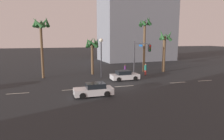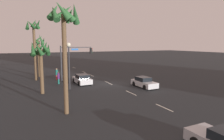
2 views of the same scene
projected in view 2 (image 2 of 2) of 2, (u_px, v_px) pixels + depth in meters
The scene contains 18 objects.
ground_plane at pixel (110, 83), 28.97m from camera, with size 220.00×220.00×0.00m, color #232628.
lane_stripe_0 at pixel (222, 134), 12.83m from camera, with size 1.82×0.14×0.01m, color silver.
lane_stripe_1 at pixel (164, 108), 18.03m from camera, with size 2.37×0.14×0.01m, color silver.
lane_stripe_2 at pixel (131, 93), 23.39m from camera, with size 2.43×0.14×0.01m, color silver.
lane_stripe_3 at pixel (109, 83), 29.28m from camera, with size 2.57×0.14×0.01m, color silver.
lane_stripe_4 at pixel (91, 75), 36.30m from camera, with size 2.46×0.14×0.01m, color silver.
lane_stripe_5 at pixel (84, 72), 40.31m from camera, with size 2.35×0.14×0.01m, color silver.
lane_stripe_6 at pixel (74, 68), 47.71m from camera, with size 2.09×0.14×0.01m, color silver.
car_0 at pixel (144, 83), 26.47m from camera, with size 4.14×1.88×1.38m.
car_2 at pixel (82, 79), 28.81m from camera, with size 4.16×2.07×1.40m.
traffic_signal at pixel (73, 57), 30.43m from camera, with size 0.47×5.28×5.57m.
streetlamp at pixel (69, 57), 24.66m from camera, with size 0.56×0.56×6.04m.
pedestrian_0 at pixel (58, 77), 28.52m from camera, with size 0.45×0.45×1.83m.
pedestrian_1 at pixel (57, 74), 31.76m from camera, with size 0.47×0.47×1.88m.
palm_tree_0 at pixel (39, 48), 34.45m from camera, with size 2.64×2.35×7.60m.
palm_tree_1 at pixel (64, 26), 15.57m from camera, with size 2.61×2.80×9.28m.
palm_tree_2 at pixel (34, 36), 30.62m from camera, with size 2.42×2.55×9.82m.
palm_tree_3 at pixel (41, 54), 22.53m from camera, with size 2.44×2.45×6.25m.
Camera 2 is at (-25.87, 11.80, 5.91)m, focal length 31.16 mm.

